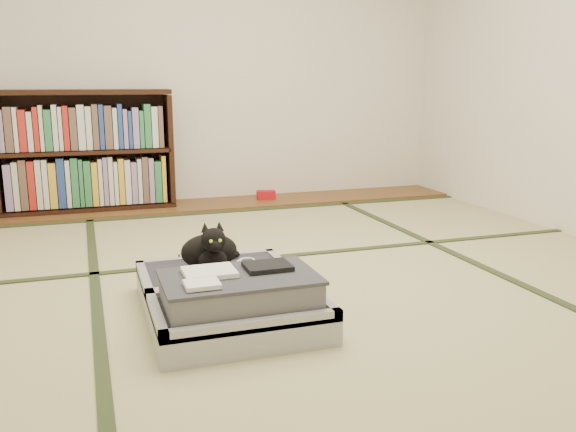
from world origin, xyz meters
name	(u,v)px	position (x,y,z in m)	size (l,w,h in m)	color
floor	(301,278)	(0.00, 0.00, 0.00)	(4.50, 4.50, 0.00)	tan
wood_strip	(218,204)	(0.00, 2.00, 0.01)	(4.00, 0.50, 0.02)	brown
red_item	(266,195)	(0.42, 2.03, 0.06)	(0.15, 0.09, 0.07)	red
tatami_borders	(272,252)	(0.00, 0.49, 0.00)	(4.00, 4.50, 0.01)	#2D381E
bookcase	(86,153)	(-0.99, 2.07, 0.45)	(1.29, 0.29, 0.92)	black
suitcase	(229,297)	(-0.47, -0.41, 0.09)	(0.68, 0.91, 0.27)	#9FA0A4
cat	(210,251)	(-0.49, -0.12, 0.22)	(0.30, 0.31, 0.25)	black
cable_coil	(246,262)	(-0.31, -0.08, 0.14)	(0.09, 0.09, 0.02)	white
hanger	(182,262)	(-0.53, 0.46, 0.01)	(0.40, 0.19, 0.01)	black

